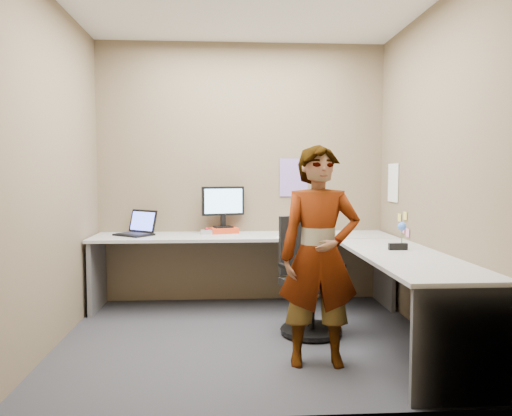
{
  "coord_description": "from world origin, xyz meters",
  "views": [
    {
      "loc": [
        -0.18,
        -3.96,
        1.34
      ],
      "look_at": [
        0.08,
        0.25,
        1.05
      ],
      "focal_mm": 35.0,
      "sensor_mm": 36.0,
      "label": 1
    }
  ],
  "objects": [
    {
      "name": "stapler",
      "position": [
        1.2,
        -0.08,
        0.76
      ],
      "size": [
        0.15,
        0.04,
        0.05
      ],
      "primitive_type": "cube",
      "rotation": [
        0.0,
        0.0,
        -0.0
      ],
      "color": "black",
      "rests_on": "desk"
    },
    {
      "name": "wall_left",
      "position": [
        -1.5,
        0.0,
        1.35
      ],
      "size": [
        0.0,
        2.7,
        2.7
      ],
      "primitive_type": "plane",
      "rotation": [
        1.57,
        0.0,
        1.57
      ],
      "color": "brown",
      "rests_on": "ground"
    },
    {
      "name": "sticky_note_d",
      "position": [
        1.49,
        0.7,
        0.92
      ],
      "size": [
        0.01,
        0.07,
        0.07
      ],
      "primitive_type": "cube",
      "color": "#F2E059",
      "rests_on": "wall_right"
    },
    {
      "name": "sticky_note_b",
      "position": [
        1.49,
        0.6,
        0.82
      ],
      "size": [
        0.01,
        0.07,
        0.07
      ],
      "primitive_type": "cube",
      "color": "pink",
      "rests_on": "wall_right"
    },
    {
      "name": "flower",
      "position": [
        1.27,
        0.02,
        0.87
      ],
      "size": [
        0.07,
        0.07,
        0.22
      ],
      "color": "brown",
      "rests_on": "desk"
    },
    {
      "name": "monitor",
      "position": [
        -0.2,
        1.17,
        1.04
      ],
      "size": [
        0.44,
        0.18,
        0.42
      ],
      "rotation": [
        0.0,
        0.0,
        0.28
      ],
      "color": "black",
      "rests_on": "paper_ream"
    },
    {
      "name": "office_chair",
      "position": [
        0.52,
        0.13,
        0.39
      ],
      "size": [
        0.55,
        0.54,
        0.96
      ],
      "rotation": [
        0.0,
        0.0,
        0.31
      ],
      "color": "black",
      "rests_on": "ground"
    },
    {
      "name": "desk",
      "position": [
        0.44,
        0.39,
        0.59
      ],
      "size": [
        2.98,
        2.58,
        0.73
      ],
      "color": "#A9A9A9",
      "rests_on": "ground"
    },
    {
      "name": "wall_back",
      "position": [
        0.0,
        1.3,
        1.35
      ],
      "size": [
        3.0,
        0.0,
        3.0
      ],
      "primitive_type": "plane",
      "rotation": [
        1.57,
        0.0,
        0.0
      ],
      "color": "brown",
      "rests_on": "ground"
    },
    {
      "name": "sticky_note_c",
      "position": [
        1.49,
        0.48,
        0.8
      ],
      "size": [
        0.01,
        0.07,
        0.07
      ],
      "primitive_type": "cube",
      "color": "pink",
      "rests_on": "wall_right"
    },
    {
      "name": "trackball_mouse",
      "position": [
        -0.36,
        1.07,
        0.76
      ],
      "size": [
        0.12,
        0.08,
        0.07
      ],
      "color": "#B7B7BC",
      "rests_on": "desk"
    },
    {
      "name": "wall_right",
      "position": [
        1.5,
        0.0,
        1.35
      ],
      "size": [
        0.0,
        2.7,
        2.7
      ],
      "primitive_type": "plane",
      "rotation": [
        1.57,
        0.0,
        -1.57
      ],
      "color": "brown",
      "rests_on": "ground"
    },
    {
      "name": "laptop",
      "position": [
        -1.05,
        1.04,
        0.79
      ],
      "size": [
        0.45,
        0.43,
        0.25
      ],
      "rotation": [
        0.0,
        0.0,
        -0.64
      ],
      "color": "black",
      "rests_on": "desk"
    },
    {
      "name": "calendar_white",
      "position": [
        1.49,
        0.9,
        1.25
      ],
      "size": [
        0.01,
        0.28,
        0.38
      ],
      "primitive_type": "cube",
      "color": "white",
      "rests_on": "wall_right"
    },
    {
      "name": "paper_ream",
      "position": [
        -0.2,
        1.15,
        0.76
      ],
      "size": [
        0.32,
        0.27,
        0.06
      ],
      "primitive_type": "cube",
      "rotation": [
        0.0,
        0.0,
        0.28
      ],
      "color": "red",
      "rests_on": "desk"
    },
    {
      "name": "sticky_note_a",
      "position": [
        1.49,
        0.55,
        0.95
      ],
      "size": [
        0.01,
        0.07,
        0.07
      ],
      "primitive_type": "cube",
      "color": "#F2E059",
      "rests_on": "wall_right"
    },
    {
      "name": "origami",
      "position": [
        0.36,
        0.75,
        0.76
      ],
      "size": [
        0.1,
        0.1,
        0.06
      ],
      "primitive_type": "cone",
      "color": "white",
      "rests_on": "desk"
    },
    {
      "name": "calendar_purple",
      "position": [
        0.55,
        1.29,
        1.3
      ],
      "size": [
        0.3,
        0.01,
        0.4
      ],
      "primitive_type": "cube",
      "color": "#846BB7",
      "rests_on": "wall_back"
    },
    {
      "name": "ground",
      "position": [
        0.0,
        0.0,
        0.0
      ],
      "size": [
        3.0,
        3.0,
        0.0
      ],
      "primitive_type": "plane",
      "color": "#26272B",
      "rests_on": "ground"
    },
    {
      "name": "person",
      "position": [
        0.47,
        -0.56,
        0.77
      ],
      "size": [
        0.58,
        0.39,
        1.54
      ],
      "primitive_type": "imported",
      "rotation": [
        0.0,
        0.0,
        -0.04
      ],
      "color": "#999399",
      "rests_on": "ground"
    }
  ]
}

